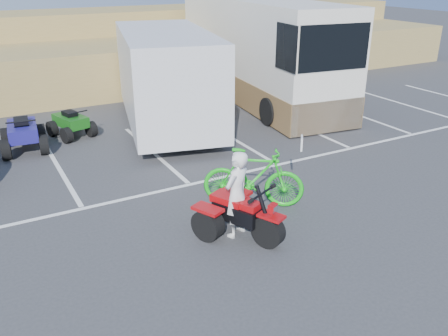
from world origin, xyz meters
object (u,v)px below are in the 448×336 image
cargo_trailer (167,76)px  rv_motorhome (257,56)px  red_trike_atv (242,236)px  green_dirt_bike (253,178)px  quad_atv_blue (26,150)px  rider (237,194)px  quad_atv_green (73,136)px

cargo_trailer → rv_motorhome: rv_motorhome is taller
red_trike_atv → green_dirt_bike: 1.59m
quad_atv_blue → red_trike_atv: bearing=-61.2°
red_trike_atv → rv_motorhome: bearing=31.6°
rider → quad_atv_blue: 7.95m
cargo_trailer → rv_motorhome: bearing=36.2°
red_trike_atv → cargo_trailer: bearing=53.8°
rider → green_dirt_bike: (0.99, 0.95, -0.22)m
green_dirt_bike → quad_atv_green: bearing=57.1°
red_trike_atv → quad_atv_green: size_ratio=1.23×
cargo_trailer → red_trike_atv: bearing=-87.7°
red_trike_atv → cargo_trailer: size_ratio=0.24×
cargo_trailer → quad_atv_green: (-3.19, 0.50, -1.73)m
quad_atv_green → quad_atv_blue: bearing=-173.2°
rv_motorhome → quad_atv_green: bearing=-162.5°
rider → green_dirt_bike: 1.39m
cargo_trailer → quad_atv_blue: size_ratio=4.28×
rider → cargo_trailer: 7.62m
green_dirt_bike → rv_motorhome: size_ratio=0.21×
rider → rv_motorhome: 11.43m
quad_atv_green → green_dirt_bike: bearing=-86.0°
quad_atv_blue → cargo_trailer: bearing=7.4°
cargo_trailer → quad_atv_green: bearing=-175.2°
rider → green_dirt_bike: bearing=-160.9°
green_dirt_bike → cargo_trailer: bearing=31.4°
red_trike_atv → rider: size_ratio=0.97×
green_dirt_bike → rv_motorhome: 10.11m
rider → red_trike_atv: bearing=90.0°
cargo_trailer → rider: bearing=-88.4°
cargo_trailer → rv_motorhome: size_ratio=0.66×
rv_motorhome → quad_atv_blue: bearing=-160.4°
rider → quad_atv_blue: rider is taller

